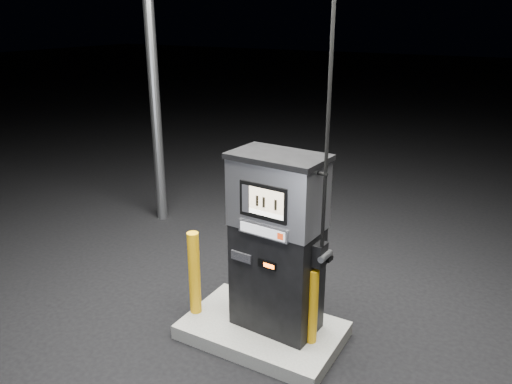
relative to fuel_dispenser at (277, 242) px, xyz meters
The scene contains 5 objects.
ground 1.09m from the fuel_dispenser, 151.70° to the right, with size 80.00×80.00×0.00m, color black.
pump_island 1.02m from the fuel_dispenser, 151.70° to the right, with size 1.60×1.00×0.15m, color #62625E.
fuel_dispenser is the anchor object (origin of this frame).
bollard_left 1.01m from the fuel_dispenser, 166.23° to the right, with size 0.12×0.12×0.92m, color #E9A30C.
bollard_right 0.70m from the fuel_dispenser, 10.05° to the right, with size 0.10×0.10×0.78m, color #E9A30C.
Camera 1 is at (2.12, -3.85, 3.17)m, focal length 35.00 mm.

